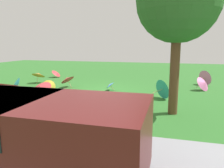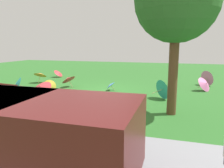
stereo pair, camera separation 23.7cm
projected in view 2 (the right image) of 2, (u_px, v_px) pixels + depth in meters
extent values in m
plane|color=#2D6B28|center=(103.00, 91.00, 11.71)|extent=(40.00, 40.00, 0.00)
cube|color=#591919|center=(17.00, 132.00, 4.09)|extent=(4.60, 1.90, 1.35)
cylinder|color=black|center=(113.00, 144.00, 4.63)|extent=(0.76, 0.22, 0.76)
cube|color=maroon|center=(8.00, 93.00, 9.22)|extent=(1.65, 0.68, 0.05)
cube|color=maroon|center=(3.00, 89.00, 9.00)|extent=(1.60, 0.35, 0.45)
cube|color=black|center=(19.00, 100.00, 8.99)|extent=(0.14, 0.41, 0.45)
cylinder|color=brown|center=(173.00, 72.00, 7.61)|extent=(0.33, 0.33, 3.09)
sphere|color=#286023|center=(177.00, 0.00, 7.19)|extent=(2.84, 2.84, 2.84)
cylinder|color=tan|center=(45.00, 93.00, 10.33)|extent=(0.09, 0.33, 0.45)
cone|color=#D8383F|center=(41.00, 87.00, 10.09)|extent=(1.11, 1.05, 0.72)
sphere|color=tan|center=(40.00, 86.00, 10.02)|extent=(0.04, 0.06, 0.05)
cylinder|color=tan|center=(204.00, 79.00, 13.22)|extent=(0.39, 0.36, 0.13)
cone|color=pink|center=(208.00, 78.00, 13.34)|extent=(0.87, 0.92, 0.95)
sphere|color=tan|center=(209.00, 78.00, 13.37)|extent=(0.06, 0.06, 0.04)
cylinder|color=tan|center=(23.00, 86.00, 11.86)|extent=(0.34, 0.38, 0.25)
cone|color=teal|center=(17.00, 84.00, 11.68)|extent=(0.92, 0.88, 0.79)
sphere|color=tan|center=(15.00, 84.00, 11.65)|extent=(0.06, 0.06, 0.05)
cylinder|color=tan|center=(201.00, 86.00, 11.93)|extent=(0.32, 0.23, 0.26)
cone|color=pink|center=(205.00, 84.00, 11.71)|extent=(1.02, 1.07, 0.82)
sphere|color=tan|center=(207.00, 83.00, 11.64)|extent=(0.06, 0.06, 0.05)
cylinder|color=tan|center=(114.00, 104.00, 8.45)|extent=(0.18, 0.29, 0.39)
cone|color=#D8383F|center=(113.00, 96.00, 8.61)|extent=(1.15, 1.12, 0.69)
sphere|color=tan|center=(113.00, 94.00, 8.65)|extent=(0.06, 0.06, 0.05)
cylinder|color=tan|center=(71.00, 84.00, 12.78)|extent=(0.31, 0.10, 0.44)
cone|color=#D8383F|center=(68.00, 79.00, 12.82)|extent=(0.94, 0.98, 0.58)
sphere|color=tan|center=(68.00, 78.00, 12.83)|extent=(0.06, 0.05, 0.05)
cylinder|color=tan|center=(57.00, 75.00, 16.87)|extent=(0.25, 0.03, 0.30)
cone|color=#D8383F|center=(59.00, 73.00, 16.78)|extent=(0.65, 0.74, 0.55)
sphere|color=tan|center=(59.00, 72.00, 16.76)|extent=(0.05, 0.04, 0.05)
cylinder|color=tan|center=(39.00, 79.00, 14.20)|extent=(0.03, 0.26, 0.51)
cone|color=orange|center=(40.00, 74.00, 14.29)|extent=(0.83, 0.81, 0.48)
sphere|color=tan|center=(41.00, 73.00, 14.30)|extent=(0.04, 0.05, 0.05)
cylinder|color=tan|center=(49.00, 87.00, 11.47)|extent=(0.21, 0.31, 0.09)
cone|color=yellow|center=(49.00, 86.00, 11.24)|extent=(0.71, 0.58, 0.70)
sphere|color=tan|center=(49.00, 86.00, 11.19)|extent=(0.05, 0.06, 0.04)
cylinder|color=tan|center=(113.00, 88.00, 11.88)|extent=(0.25, 0.03, 0.29)
cone|color=#4C8CE5|center=(110.00, 85.00, 11.90)|extent=(0.51, 0.59, 0.44)
sphere|color=tan|center=(110.00, 84.00, 11.90)|extent=(0.05, 0.04, 0.05)
cylinder|color=tan|center=(157.00, 91.00, 9.89)|extent=(0.45, 0.39, 0.16)
cone|color=teal|center=(164.00, 89.00, 10.03)|extent=(0.91, 0.96, 0.94)
sphere|color=tan|center=(166.00, 88.00, 10.06)|extent=(0.06, 0.06, 0.04)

